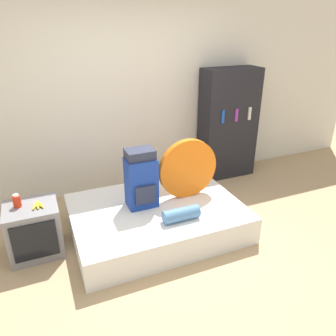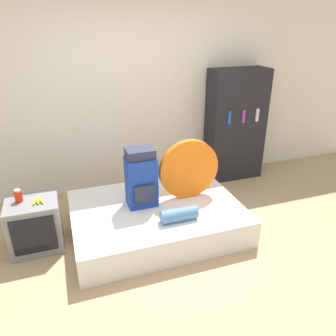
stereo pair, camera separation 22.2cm
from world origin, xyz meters
name	(u,v)px [view 2 (the right image)]	position (x,y,z in m)	size (l,w,h in m)	color
ground_plane	(182,262)	(0.00, 0.00, 0.00)	(16.00, 16.00, 0.00)	tan
wall_back	(133,96)	(0.00, 1.90, 1.30)	(8.00, 0.05, 2.60)	silver
bed	(156,217)	(-0.07, 0.63, 0.16)	(1.88, 1.38, 0.32)	white
backpack	(141,178)	(-0.21, 0.72, 0.64)	(0.33, 0.28, 0.67)	navy
tent_bag	(189,169)	(0.35, 0.72, 0.67)	(0.71, 0.07, 0.71)	orange
sleeping_roll	(179,215)	(0.07, 0.27, 0.39)	(0.39, 0.14, 0.14)	teal
television	(35,224)	(-1.38, 0.75, 0.28)	(0.52, 0.48, 0.55)	gray
canister	(18,196)	(-1.48, 0.79, 0.62)	(0.08, 0.08, 0.14)	red
banana_bunch	(38,200)	(-1.30, 0.72, 0.57)	(0.13, 0.17, 0.03)	yellow
bookshelf	(235,125)	(1.47, 1.65, 0.82)	(0.84, 0.39, 1.64)	black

